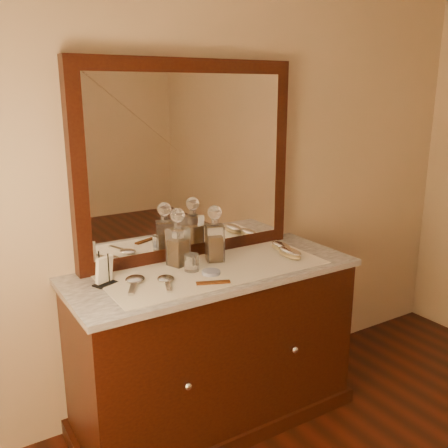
{
  "coord_description": "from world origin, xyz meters",
  "views": [
    {
      "loc": [
        -1.18,
        -0.04,
        1.7
      ],
      "look_at": [
        0.0,
        1.85,
        1.1
      ],
      "focal_mm": 39.97,
      "sensor_mm": 36.0,
      "label": 1
    }
  ],
  "objects_px": {
    "napkin_rack": "(104,272)",
    "mirror_frame": "(188,161)",
    "dresser_cabinet": "(214,348)",
    "brush_near": "(290,253)",
    "decanter_left": "(178,243)",
    "pin_dish": "(211,272)",
    "brush_far": "(281,246)",
    "comb": "(213,283)",
    "decanter_right": "(215,240)",
    "hand_mirror_outer": "(135,281)",
    "hand_mirror_inner": "(166,280)"
  },
  "relations": [
    {
      "from": "mirror_frame",
      "to": "decanter_right",
      "type": "xyz_separation_m",
      "value": [
        0.06,
        -0.16,
        -0.38
      ]
    },
    {
      "from": "comb",
      "to": "hand_mirror_inner",
      "type": "xyz_separation_m",
      "value": [
        -0.17,
        0.13,
        0.0
      ]
    },
    {
      "from": "brush_near",
      "to": "comb",
      "type": "bearing_deg",
      "value": -168.76
    },
    {
      "from": "napkin_rack",
      "to": "brush_far",
      "type": "xyz_separation_m",
      "value": [
        0.98,
        -0.03,
        -0.04
      ]
    },
    {
      "from": "pin_dish",
      "to": "decanter_left",
      "type": "xyz_separation_m",
      "value": [
        -0.07,
        0.2,
        0.1
      ]
    },
    {
      "from": "napkin_rack",
      "to": "decanter_left",
      "type": "distance_m",
      "value": 0.4
    },
    {
      "from": "decanter_left",
      "to": "hand_mirror_outer",
      "type": "bearing_deg",
      "value": -158.14
    },
    {
      "from": "decanter_right",
      "to": "dresser_cabinet",
      "type": "bearing_deg",
      "value": -125.16
    },
    {
      "from": "decanter_left",
      "to": "hand_mirror_outer",
      "type": "distance_m",
      "value": 0.32
    },
    {
      "from": "comb",
      "to": "hand_mirror_outer",
      "type": "relative_size",
      "value": 0.68
    },
    {
      "from": "decanter_left",
      "to": "decanter_right",
      "type": "height_order",
      "value": "decanter_left"
    },
    {
      "from": "comb",
      "to": "napkin_rack",
      "type": "relative_size",
      "value": 1.01
    },
    {
      "from": "napkin_rack",
      "to": "decanter_left",
      "type": "xyz_separation_m",
      "value": [
        0.4,
        0.05,
        0.05
      ]
    },
    {
      "from": "mirror_frame",
      "to": "brush_far",
      "type": "bearing_deg",
      "value": -23.36
    },
    {
      "from": "hand_mirror_outer",
      "to": "brush_far",
      "type": "bearing_deg",
      "value": 1.98
    },
    {
      "from": "pin_dish",
      "to": "brush_far",
      "type": "height_order",
      "value": "brush_far"
    },
    {
      "from": "hand_mirror_outer",
      "to": "hand_mirror_inner",
      "type": "bearing_deg",
      "value": -26.79
    },
    {
      "from": "dresser_cabinet",
      "to": "brush_near",
      "type": "height_order",
      "value": "brush_near"
    },
    {
      "from": "brush_far",
      "to": "comb",
      "type": "bearing_deg",
      "value": -158.23
    },
    {
      "from": "napkin_rack",
      "to": "decanter_right",
      "type": "xyz_separation_m",
      "value": [
        0.59,
        0.01,
        0.05
      ]
    },
    {
      "from": "hand_mirror_outer",
      "to": "hand_mirror_inner",
      "type": "relative_size",
      "value": 1.1
    },
    {
      "from": "dresser_cabinet",
      "to": "napkin_rack",
      "type": "xyz_separation_m",
      "value": [
        -0.52,
        0.08,
        0.5
      ]
    },
    {
      "from": "mirror_frame",
      "to": "decanter_right",
      "type": "bearing_deg",
      "value": -68.36
    },
    {
      "from": "decanter_left",
      "to": "brush_near",
      "type": "xyz_separation_m",
      "value": [
        0.55,
        -0.2,
        -0.09
      ]
    },
    {
      "from": "mirror_frame",
      "to": "pin_dish",
      "type": "xyz_separation_m",
      "value": [
        -0.05,
        -0.31,
        -0.49
      ]
    },
    {
      "from": "decanter_left",
      "to": "hand_mirror_outer",
      "type": "xyz_separation_m",
      "value": [
        -0.28,
        -0.11,
        -0.1
      ]
    },
    {
      "from": "dresser_cabinet",
      "to": "pin_dish",
      "type": "relative_size",
      "value": 15.79
    },
    {
      "from": "decanter_right",
      "to": "brush_far",
      "type": "xyz_separation_m",
      "value": [
        0.4,
        -0.04,
        -0.09
      ]
    },
    {
      "from": "decanter_left",
      "to": "hand_mirror_inner",
      "type": "relative_size",
      "value": 1.42
    },
    {
      "from": "brush_far",
      "to": "napkin_rack",
      "type": "bearing_deg",
      "value": 178.24
    },
    {
      "from": "comb",
      "to": "decanter_right",
      "type": "bearing_deg",
      "value": 79.85
    },
    {
      "from": "decanter_right",
      "to": "brush_far",
      "type": "relative_size",
      "value": 2.01
    },
    {
      "from": "dresser_cabinet",
      "to": "decanter_right",
      "type": "bearing_deg",
      "value": 54.84
    },
    {
      "from": "decanter_left",
      "to": "decanter_right",
      "type": "xyz_separation_m",
      "value": [
        0.19,
        -0.04,
        -0.0
      ]
    },
    {
      "from": "decanter_left",
      "to": "napkin_rack",
      "type": "bearing_deg",
      "value": -172.54
    },
    {
      "from": "brush_far",
      "to": "hand_mirror_inner",
      "type": "distance_m",
      "value": 0.74
    },
    {
      "from": "decanter_right",
      "to": "brush_far",
      "type": "distance_m",
      "value": 0.41
    },
    {
      "from": "dresser_cabinet",
      "to": "decanter_left",
      "type": "height_order",
      "value": "decanter_left"
    },
    {
      "from": "dresser_cabinet",
      "to": "brush_near",
      "type": "relative_size",
      "value": 8.54
    },
    {
      "from": "pin_dish",
      "to": "decanter_right",
      "type": "height_order",
      "value": "decanter_right"
    },
    {
      "from": "comb",
      "to": "hand_mirror_outer",
      "type": "distance_m",
      "value": 0.36
    },
    {
      "from": "napkin_rack",
      "to": "comb",
      "type": "bearing_deg",
      "value": -31.41
    },
    {
      "from": "decanter_right",
      "to": "hand_mirror_inner",
      "type": "relative_size",
      "value": 1.41
    },
    {
      "from": "napkin_rack",
      "to": "mirror_frame",
      "type": "bearing_deg",
      "value": 17.73
    },
    {
      "from": "dresser_cabinet",
      "to": "pin_dish",
      "type": "xyz_separation_m",
      "value": [
        -0.05,
        -0.07,
        0.45
      ]
    },
    {
      "from": "brush_near",
      "to": "brush_far",
      "type": "distance_m",
      "value": 0.12
    },
    {
      "from": "dresser_cabinet",
      "to": "pin_dish",
      "type": "distance_m",
      "value": 0.46
    },
    {
      "from": "decanter_right",
      "to": "pin_dish",
      "type": "bearing_deg",
      "value": -126.43
    },
    {
      "from": "napkin_rack",
      "to": "dresser_cabinet",
      "type": "bearing_deg",
      "value": -8.45
    },
    {
      "from": "napkin_rack",
      "to": "hand_mirror_outer",
      "type": "xyz_separation_m",
      "value": [
        0.12,
        -0.06,
        -0.05
      ]
    }
  ]
}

